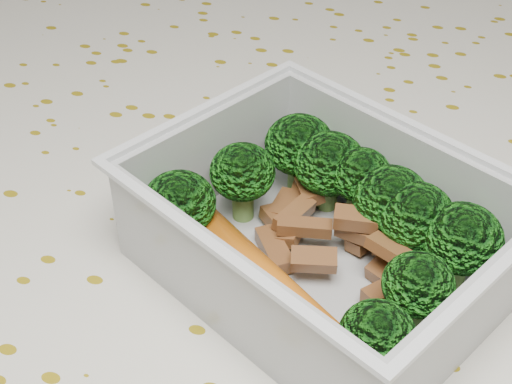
% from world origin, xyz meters
% --- Properties ---
extents(dining_table, '(1.40, 0.90, 0.75)m').
position_xyz_m(dining_table, '(0.00, 0.00, 0.67)').
color(dining_table, brown).
rests_on(dining_table, ground).
extents(tablecloth, '(1.46, 0.96, 0.19)m').
position_xyz_m(tablecloth, '(0.00, 0.00, 0.72)').
color(tablecloth, silver).
rests_on(tablecloth, dining_table).
extents(lunch_container, '(0.23, 0.21, 0.07)m').
position_xyz_m(lunch_container, '(0.04, -0.03, 0.78)').
color(lunch_container, silver).
rests_on(lunch_container, tablecloth).
extents(broccoli_florets, '(0.19, 0.16, 0.05)m').
position_xyz_m(broccoli_florets, '(0.04, -0.01, 0.79)').
color(broccoli_florets, '#608C3F').
rests_on(broccoli_florets, lunch_container).
extents(meat_pile, '(0.10, 0.09, 0.03)m').
position_xyz_m(meat_pile, '(0.05, -0.02, 0.77)').
color(meat_pile, brown).
rests_on(meat_pile, lunch_container).
extents(sausage, '(0.14, 0.10, 0.02)m').
position_xyz_m(sausage, '(0.02, -0.07, 0.77)').
color(sausage, '#CC6112').
rests_on(sausage, lunch_container).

